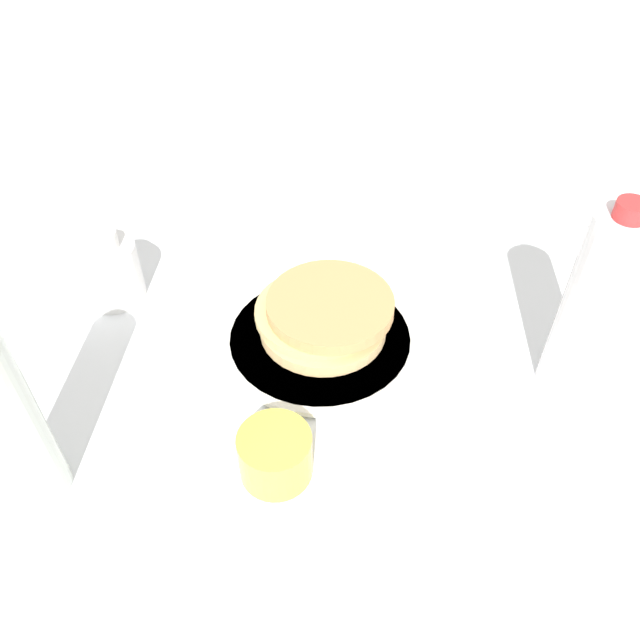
# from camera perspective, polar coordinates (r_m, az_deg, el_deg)

# --- Properties ---
(ground_plane) EXTENTS (4.00, 4.00, 0.00)m
(ground_plane) POSITION_cam_1_polar(r_m,az_deg,el_deg) (0.81, 1.60, -2.22)
(ground_plane) COLOR white
(plate) EXTENTS (0.25, 0.25, 0.01)m
(plate) POSITION_cam_1_polar(r_m,az_deg,el_deg) (0.81, -0.00, -1.68)
(plate) COLOR silver
(plate) RESTS_ON ground_plane
(pancake_stack) EXTENTS (0.17, 0.17, 0.06)m
(pancake_stack) POSITION_cam_1_polar(r_m,az_deg,el_deg) (0.79, 0.29, 0.15)
(pancake_stack) COLOR #C28C42
(pancake_stack) RESTS_ON plate
(juice_glass) EXTENTS (0.08, 0.08, 0.06)m
(juice_glass) POSITION_cam_1_polar(r_m,az_deg,el_deg) (0.67, -4.11, -12.20)
(juice_glass) COLOR yellow
(juice_glass) RESTS_ON ground_plane
(cream_jug) EXTENTS (0.09, 0.09, 0.11)m
(cream_jug) POSITION_cam_1_polar(r_m,az_deg,el_deg) (0.90, -18.81, 4.40)
(cream_jug) COLOR white
(cream_jug) RESTS_ON ground_plane
(water_bottle_near) EXTENTS (0.06, 0.06, 0.26)m
(water_bottle_near) POSITION_cam_1_polar(r_m,az_deg,el_deg) (0.66, -26.96, -7.71)
(water_bottle_near) COLOR silver
(water_bottle_near) RESTS_ON ground_plane
(water_bottle_mid) EXTENTS (0.07, 0.07, 0.26)m
(water_bottle_mid) POSITION_cam_1_polar(r_m,az_deg,el_deg) (0.75, 23.61, 1.12)
(water_bottle_mid) COLOR white
(water_bottle_mid) RESTS_ON ground_plane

